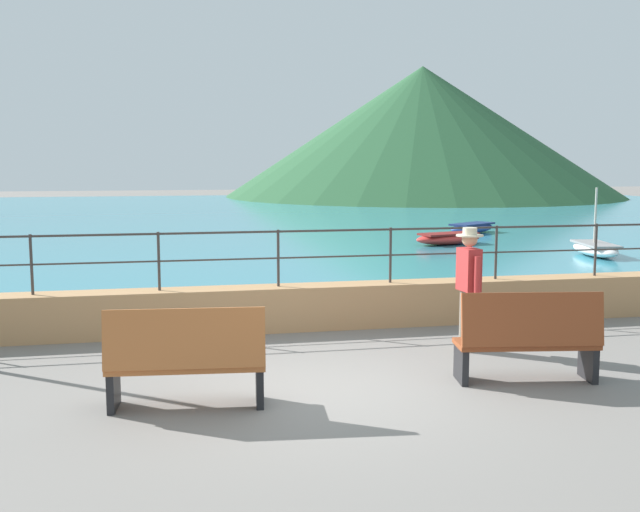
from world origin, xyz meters
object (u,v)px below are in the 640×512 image
at_px(boat_4, 595,249).
at_px(boat_3, 472,228).
at_px(bench_far, 528,338).
at_px(person_walking, 469,282).
at_px(bench_main, 186,359).
at_px(boat_6, 448,238).

bearing_deg(boat_4, boat_3, 96.25).
bearing_deg(bench_far, person_walking, 93.60).
height_order(bench_far, person_walking, person_walking).
bearing_deg(boat_3, bench_main, -121.61).
height_order(bench_far, boat_4, boat_4).
height_order(person_walking, boat_3, person_walking).
relative_size(bench_main, boat_6, 0.71).
distance_m(bench_main, boat_3, 20.33).
relative_size(boat_3, boat_6, 0.99).
bearing_deg(boat_6, person_walking, -110.13).
relative_size(boat_3, boat_4, 1.00).
bearing_deg(boat_4, person_walking, -130.19).
xyz_separation_m(boat_4, boat_6, (-2.93, 3.48, -0.01)).
height_order(bench_far, boat_6, bench_far).
xyz_separation_m(bench_far, person_walking, (-0.10, 1.62, 0.42)).
bearing_deg(boat_6, boat_3, 56.31).
bearing_deg(boat_6, bench_main, -121.11).
bearing_deg(bench_far, boat_3, 69.02).
xyz_separation_m(bench_far, boat_4, (7.33, 10.41, -0.30)).
height_order(boat_3, boat_6, same).
bearing_deg(bench_main, boat_6, 58.89).
xyz_separation_m(person_walking, boat_6, (4.50, 12.27, -0.72)).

